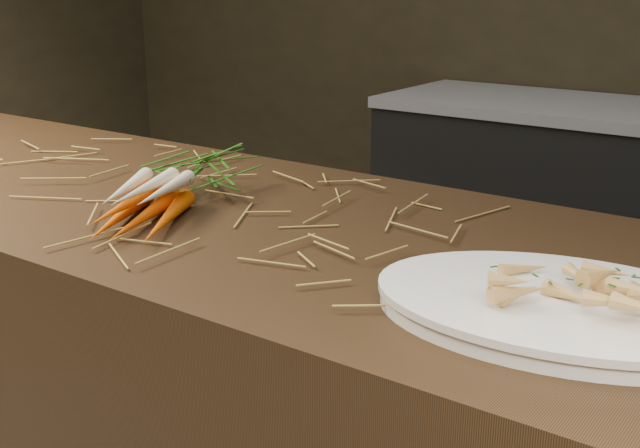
# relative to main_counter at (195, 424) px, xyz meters

# --- Properties ---
(main_counter) EXTENTS (2.40, 0.70, 0.90)m
(main_counter) POSITION_rel_main_counter_xyz_m (0.00, 0.00, 0.00)
(main_counter) COLOR black
(main_counter) RESTS_ON ground
(back_counter) EXTENTS (1.82, 0.62, 0.84)m
(back_counter) POSITION_rel_main_counter_xyz_m (0.30, 1.88, -0.03)
(back_counter) COLOR black
(back_counter) RESTS_ON ground
(straw_bedding) EXTENTS (1.40, 0.60, 0.02)m
(straw_bedding) POSITION_rel_main_counter_xyz_m (0.00, 0.00, 0.46)
(straw_bedding) COLOR olive
(straw_bedding) RESTS_ON main_counter
(root_veg_bunch) EXTENTS (0.30, 0.44, 0.08)m
(root_veg_bunch) POSITION_rel_main_counter_xyz_m (0.01, -0.03, 0.49)
(root_veg_bunch) COLOR #BF4106
(root_veg_bunch) RESTS_ON main_counter
(serving_platter) EXTENTS (0.48, 0.37, 0.02)m
(serving_platter) POSITION_rel_main_counter_xyz_m (0.72, -0.11, 0.46)
(serving_platter) COLOR white
(serving_platter) RESTS_ON main_counter
(roasted_veg_heap) EXTENTS (0.24, 0.19, 0.05)m
(roasted_veg_heap) POSITION_rel_main_counter_xyz_m (0.72, -0.11, 0.50)
(roasted_veg_heap) COLOR #BB863B
(roasted_veg_heap) RESTS_ON serving_platter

